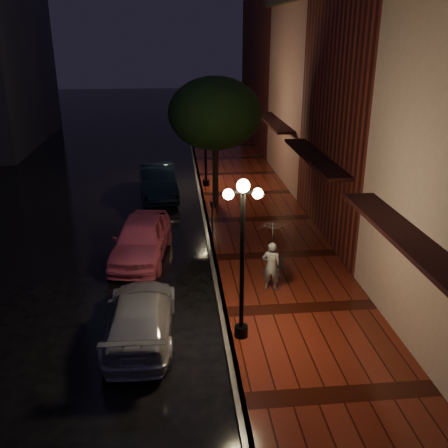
# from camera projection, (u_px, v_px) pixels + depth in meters

# --- Properties ---
(ground) EXTENTS (120.00, 120.00, 0.00)m
(ground) POSITION_uv_depth(u_px,v_px,m) (213.00, 261.00, 17.91)
(ground) COLOR black
(ground) RESTS_ON ground
(sidewalk) EXTENTS (4.50, 60.00, 0.15)m
(sidewalk) POSITION_uv_depth(u_px,v_px,m) (275.00, 257.00, 18.09)
(sidewalk) COLOR #4D180D
(sidewalk) RESTS_ON ground
(curb) EXTENTS (0.25, 60.00, 0.15)m
(curb) POSITION_uv_depth(u_px,v_px,m) (213.00, 259.00, 17.88)
(curb) COLOR #595451
(curb) RESTS_ON ground
(storefront_mid) EXTENTS (5.00, 8.00, 11.00)m
(storefront_mid) POSITION_uv_depth(u_px,v_px,m) (396.00, 95.00, 18.44)
(storefront_mid) COLOR #511914
(storefront_mid) RESTS_ON ground
(storefront_far) EXTENTS (5.00, 8.00, 9.00)m
(storefront_far) POSITION_uv_depth(u_px,v_px,m) (330.00, 97.00, 26.23)
(storefront_far) COLOR #8C5951
(storefront_far) RESTS_ON ground
(storefront_extra) EXTENTS (5.00, 12.00, 10.00)m
(storefront_extra) POSITION_uv_depth(u_px,v_px,m) (288.00, 73.00, 35.34)
(storefront_extra) COLOR #511914
(storefront_extra) RESTS_ON ground
(streetlamp_near) EXTENTS (0.96, 0.36, 4.31)m
(streetlamp_near) POSITION_uv_depth(u_px,v_px,m) (242.00, 252.00, 12.36)
(streetlamp_near) COLOR black
(streetlamp_near) RESTS_ON sidewalk
(streetlamp_far) EXTENTS (0.96, 0.36, 4.31)m
(streetlamp_far) POSITION_uv_depth(u_px,v_px,m) (205.00, 139.00, 25.36)
(streetlamp_far) COLOR black
(streetlamp_far) RESTS_ON sidewalk
(street_tree) EXTENTS (4.16, 4.16, 5.80)m
(street_tree) POSITION_uv_depth(u_px,v_px,m) (215.00, 116.00, 22.00)
(street_tree) COLOR black
(street_tree) RESTS_ON sidewalk
(pink_car) EXTENTS (2.36, 4.69, 1.53)m
(pink_car) POSITION_uv_depth(u_px,v_px,m) (141.00, 238.00, 17.90)
(pink_car) COLOR #F06388
(pink_car) RESTS_ON ground
(navy_car) EXTENTS (2.12, 4.86, 1.55)m
(navy_car) POSITION_uv_depth(u_px,v_px,m) (158.00, 181.00, 24.70)
(navy_car) COLOR black
(navy_car) RESTS_ON ground
(silver_car) EXTENTS (1.89, 4.44, 1.28)m
(silver_car) POSITION_uv_depth(u_px,v_px,m) (140.00, 316.00, 13.23)
(silver_car) COLOR #ABAAB2
(silver_car) RESTS_ON ground
(woman_with_umbrella) EXTENTS (0.93, 0.95, 2.24)m
(woman_with_umbrella) POSITION_uv_depth(u_px,v_px,m) (272.00, 246.00, 15.11)
(woman_with_umbrella) COLOR white
(woman_with_umbrella) RESTS_ON sidewalk
(parking_meter) EXTENTS (0.15, 0.14, 1.38)m
(parking_meter) POSITION_uv_depth(u_px,v_px,m) (212.00, 214.00, 19.62)
(parking_meter) COLOR black
(parking_meter) RESTS_ON sidewalk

